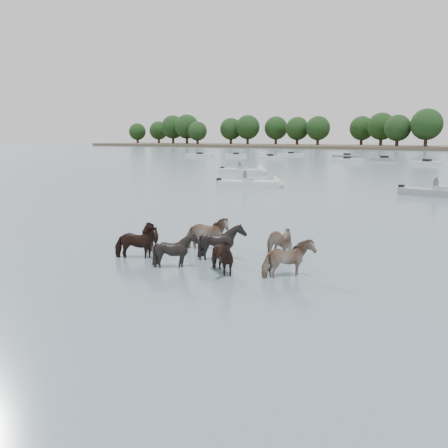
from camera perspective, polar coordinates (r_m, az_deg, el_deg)
The scene contains 6 objects.
ground at distance 15.68m, azimuth -4.20°, elevation -5.16°, with size 400.00×400.00×0.00m, color slate.
shoreline at distance 180.40m, azimuth 6.70°, elevation 8.85°, with size 160.00×30.00×1.00m, color #4C4233.
pony_herd at distance 16.57m, azimuth -1.86°, elevation -2.52°, with size 7.44×4.30×1.42m.
motorboat_a at distance 40.82m, azimuth 3.95°, elevation 4.58°, with size 5.71×3.37×1.92m.
motorboat_f at distance 55.43m, azimuth 2.83°, elevation 6.03°, with size 5.92×1.68×1.92m.
treeline at distance 178.61m, azimuth 7.61°, elevation 10.86°, with size 147.23×22.99×12.49m.
Camera 1 is at (9.10, -12.09, 4.11)m, focal length 40.02 mm.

